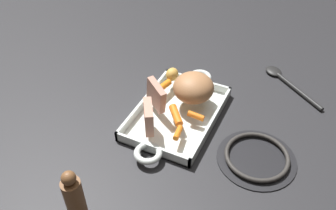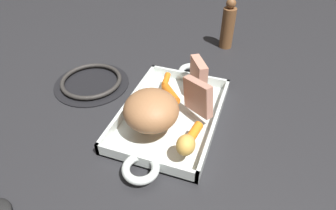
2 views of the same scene
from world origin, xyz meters
TOP-DOWN VIEW (x-y plane):
  - ground_plane at (0.00, 0.00)m, footprint 2.25×2.25m
  - roasting_dish at (0.00, 0.00)m, footprint 0.43×0.22m
  - pork_roast at (0.06, -0.02)m, footprint 0.13×0.13m
  - roast_slice_outer at (-0.01, 0.06)m, footprint 0.06×0.08m
  - roast_slice_thin at (-0.10, 0.04)m, footprint 0.08×0.06m
  - baby_carrot_center_left at (-0.09, -0.04)m, footprint 0.05×0.02m
  - baby_carrot_center_right at (-0.04, -0.01)m, footprint 0.07×0.06m
  - baby_carrot_southwest at (0.07, 0.07)m, footprint 0.05×0.03m
  - baby_carrot_northwest at (-0.01, -0.06)m, footprint 0.02×0.05m
  - potato_near_roast at (0.12, 0.07)m, footprint 0.05×0.04m
  - stove_burner_rear at (-0.06, -0.25)m, footprint 0.20×0.20m
  - serving_spoon at (0.30, -0.25)m, footprint 0.17×0.22m
  - pepper_mill at (-0.39, 0.06)m, footprint 0.04×0.04m

SIDE VIEW (x-z plane):
  - ground_plane at x=0.00m, z-range 0.00..0.00m
  - serving_spoon at x=0.30m, z-range 0.00..0.01m
  - stove_burner_rear at x=-0.06m, z-range 0.00..0.02m
  - roasting_dish at x=0.00m, z-range -0.01..0.03m
  - baby_carrot_center_left at x=-0.09m, z-range 0.03..0.05m
  - baby_carrot_northwest at x=-0.01m, z-range 0.03..0.05m
  - baby_carrot_southwest at x=0.07m, z-range 0.03..0.05m
  - baby_carrot_center_right at x=-0.04m, z-range 0.03..0.06m
  - potato_near_roast at x=0.12m, z-range 0.03..0.07m
  - roast_slice_thin at x=-0.10m, z-range 0.03..0.11m
  - roast_slice_outer at x=-0.01m, z-range 0.03..0.11m
  - pork_roast at x=0.06m, z-range 0.03..0.11m
  - pepper_mill at x=-0.39m, z-range -0.01..0.15m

